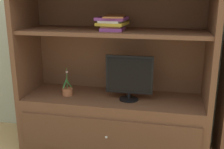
# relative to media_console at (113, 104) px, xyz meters

# --- Properties ---
(painted_rear_wall) EXTENTS (6.00, 0.10, 2.80)m
(painted_rear_wall) POSITION_rel_media_console_xyz_m (0.00, 0.34, 0.91)
(painted_rear_wall) COLOR #ADB29E
(painted_rear_wall) RESTS_ON ground_plane
(media_console) EXTENTS (1.86, 0.62, 1.60)m
(media_console) POSITION_rel_media_console_xyz_m (0.00, 0.00, 0.00)
(media_console) COLOR brown
(media_console) RESTS_ON ground_plane
(tv_monitor) EXTENTS (0.46, 0.19, 0.44)m
(tv_monitor) POSITION_rel_media_console_xyz_m (0.17, -0.05, 0.32)
(tv_monitor) COLOR black
(tv_monitor) RESTS_ON media_console
(potted_plant) EXTENTS (0.10, 0.10, 0.28)m
(potted_plant) POSITION_rel_media_console_xyz_m (-0.47, -0.05, 0.13)
(potted_plant) COLOR #B26642
(potted_plant) RESTS_ON media_console
(magazine_stack) EXTENTS (0.29, 0.36, 0.13)m
(magazine_stack) POSITION_rel_media_console_xyz_m (-0.00, -0.01, 0.83)
(magazine_stack) COLOR purple
(magazine_stack) RESTS_ON media_console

